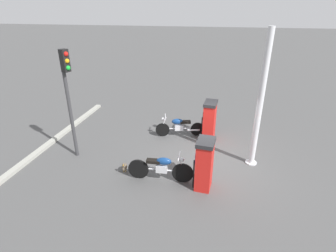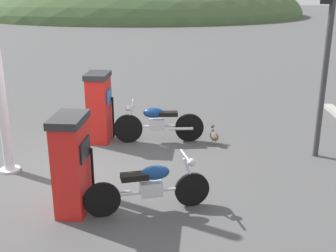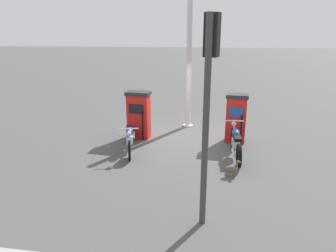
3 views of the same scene
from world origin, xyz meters
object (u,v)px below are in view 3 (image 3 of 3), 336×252
at_px(motorcycle_near_pump, 130,137).
at_px(roadside_traffic_light, 209,88).
at_px(motorcycle_far_pump, 236,142).
at_px(fuel_pump_near, 139,115).
at_px(fuel_pump_far, 236,118).
at_px(wandering_duck, 232,169).
at_px(canopy_support_pole, 189,69).

relative_size(motorcycle_near_pump, roadside_traffic_light, 0.53).
relative_size(motorcycle_near_pump, motorcycle_far_pump, 0.97).
relative_size(fuel_pump_near, motorcycle_near_pump, 0.80).
bearing_deg(fuel_pump_far, wandering_duck, -6.23).
xyz_separation_m(motorcycle_near_pump, roadside_traffic_light, (3.47, 2.33, 2.20)).
distance_m(fuel_pump_near, motorcycle_near_pump, 1.31).
xyz_separation_m(wandering_duck, canopy_support_pole, (-4.27, -1.39, 2.03)).
relative_size(motorcycle_near_pump, canopy_support_pole, 0.44).
height_order(motorcycle_far_pump, roadside_traffic_light, roadside_traffic_light).
bearing_deg(fuel_pump_near, wandering_duck, 48.47).
height_order(fuel_pump_near, motorcycle_near_pump, fuel_pump_near).
relative_size(fuel_pump_far, wandering_duck, 3.71).
bearing_deg(fuel_pump_far, fuel_pump_near, -90.00).
bearing_deg(wandering_duck, motorcycle_far_pump, 171.69).
bearing_deg(wandering_duck, motorcycle_near_pump, -114.99).
bearing_deg(wandering_duck, canopy_support_pole, -161.98).
bearing_deg(roadside_traffic_light, fuel_pump_far, 168.07).
bearing_deg(wandering_duck, roadside_traffic_light, -18.94).
height_order(roadside_traffic_light, canopy_support_pole, canopy_support_pole).
bearing_deg(fuel_pump_near, motorcycle_far_pump, 67.04).
relative_size(fuel_pump_near, roadside_traffic_light, 0.42).
height_order(motorcycle_near_pump, canopy_support_pole, canopy_support_pole).
height_order(fuel_pump_near, wandering_duck, fuel_pump_near).
xyz_separation_m(motorcycle_far_pump, roadside_traffic_light, (3.37, -0.90, 2.20)).
relative_size(fuel_pump_far, motorcycle_far_pump, 0.77).
relative_size(wandering_duck, canopy_support_pole, 0.10).
distance_m(fuel_pump_near, fuel_pump_far, 3.30).
relative_size(motorcycle_near_pump, wandering_duck, 4.66).
xyz_separation_m(fuel_pump_near, motorcycle_far_pump, (1.36, 3.20, -0.37)).
bearing_deg(motorcycle_near_pump, fuel_pump_far, 110.58).
bearing_deg(fuel_pump_far, motorcycle_near_pump, -69.42).
xyz_separation_m(fuel_pump_near, fuel_pump_far, (0.00, 3.30, -0.00)).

